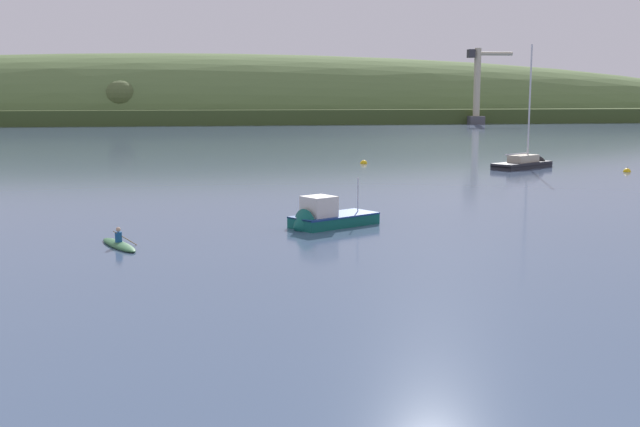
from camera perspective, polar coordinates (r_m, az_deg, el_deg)
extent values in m
cube|color=#3C4E24|center=(205.98, -9.81, 7.13)|extent=(446.47, 66.04, 3.60)
ellipsoid|color=#56703D|center=(222.36, -8.43, 6.80)|extent=(358.20, 74.90, 37.32)
sphere|color=#4C5B33|center=(198.69, -14.51, 8.29)|extent=(8.35, 8.35, 8.35)
cube|color=#4C4C51|center=(195.03, 11.45, 6.77)|extent=(3.78, 3.78, 2.00)
cylinder|color=#BCB293|center=(194.96, 11.53, 9.48)|extent=(1.64, 1.64, 16.43)
cylinder|color=#BCB293|center=(196.29, 12.68, 11.45)|extent=(9.53, 1.34, 0.90)
cube|color=#333338|center=(194.74, 11.10, 11.52)|extent=(1.62, 2.37, 1.97)
cube|color=#232328|center=(77.02, 14.69, 3.23)|extent=(7.08, 5.84, 1.23)
cone|color=#232328|center=(79.96, 16.09, 3.37)|extent=(2.68, 2.80, 2.19)
cube|color=black|center=(76.99, 14.70, 3.49)|extent=(7.09, 5.86, 0.12)
cube|color=#BCB299|center=(77.09, 14.79, 3.95)|extent=(3.48, 3.06, 0.68)
cylinder|color=silver|center=(77.45, 15.23, 7.84)|extent=(0.16, 0.16, 11.16)
cylinder|color=silver|center=(76.11, 14.33, 4.28)|extent=(3.11, 2.18, 0.13)
cube|color=#0F564C|center=(41.45, 1.06, -0.65)|extent=(5.15, 4.29, 0.86)
cone|color=#0F564C|center=(39.94, -1.55, -1.01)|extent=(1.61, 1.95, 1.84)
cube|color=navy|center=(41.38, 1.06, -0.12)|extent=(5.17, 4.33, 0.08)
cube|color=silver|center=(40.62, -0.08, 0.54)|extent=(2.05, 2.04, 1.07)
cube|color=#192833|center=(40.16, -0.84, 0.67)|extent=(0.74, 1.13, 0.60)
cylinder|color=#B2B2B7|center=(42.37, 2.82, 1.41)|extent=(0.06, 0.06, 1.87)
ellipsoid|color=#33663D|center=(36.98, -14.64, -2.27)|extent=(2.40, 3.80, 0.30)
cylinder|color=navy|center=(36.92, -14.66, -1.75)|extent=(0.43, 0.43, 0.55)
sphere|color=tan|center=(36.85, -14.68, -1.15)|extent=(0.22, 0.22, 0.22)
cylinder|color=olive|center=(36.95, -14.10, -1.84)|extent=(1.14, 0.59, 0.89)
sphere|color=yellow|center=(76.35, 21.74, 2.87)|extent=(0.68, 0.68, 0.68)
cylinder|color=black|center=(76.32, 21.75, 3.15)|extent=(0.04, 0.04, 0.08)
sphere|color=yellow|center=(79.74, 3.25, 3.69)|extent=(0.74, 0.74, 0.74)
cylinder|color=black|center=(79.71, 3.26, 3.99)|extent=(0.04, 0.04, 0.08)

